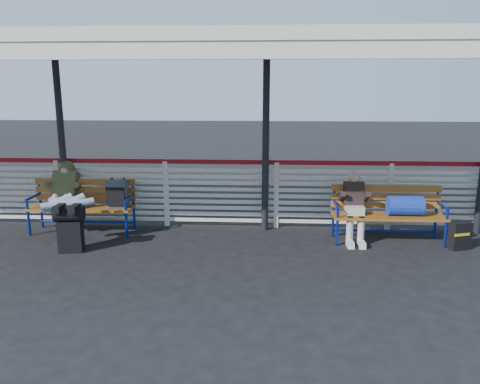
# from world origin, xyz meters

# --- Properties ---
(ground) EXTENTS (60.00, 60.00, 0.00)m
(ground) POSITION_xyz_m (0.00, 0.00, 0.00)
(ground) COLOR black
(ground) RESTS_ON ground
(fence) EXTENTS (12.08, 0.08, 1.24)m
(fence) POSITION_xyz_m (0.00, 1.90, 0.66)
(fence) COLOR silver
(fence) RESTS_ON ground
(canopy) EXTENTS (12.60, 3.60, 3.16)m
(canopy) POSITION_xyz_m (-0.00, 0.87, 3.04)
(canopy) COLOR silver
(canopy) RESTS_ON ground
(luggage_stack) EXTENTS (0.47, 0.31, 0.74)m
(luggage_stack) POSITION_xyz_m (-1.19, 0.43, 0.40)
(luggage_stack) COLOR black
(luggage_stack) RESTS_ON ground
(bench_left) EXTENTS (1.80, 0.56, 0.94)m
(bench_left) POSITION_xyz_m (-1.17, 1.46, 0.60)
(bench_left) COLOR #A5631F
(bench_left) RESTS_ON ground
(bench_right) EXTENTS (1.80, 0.56, 0.92)m
(bench_right) POSITION_xyz_m (3.92, 1.19, 0.59)
(bench_right) COLOR #A5631F
(bench_right) RESTS_ON ground
(traveler_man) EXTENTS (0.94, 1.64, 0.77)m
(traveler_man) POSITION_xyz_m (-1.53, 1.11, 0.67)
(traveler_man) COLOR #90A2C2
(traveler_man) RESTS_ON ground
(companion_person) EXTENTS (0.32, 0.66, 1.15)m
(companion_person) POSITION_xyz_m (3.26, 1.18, 0.60)
(companion_person) COLOR #B5B1A4
(companion_person) RESTS_ON ground
(suitcase_side) EXTENTS (0.36, 0.28, 0.44)m
(suitcase_side) POSITION_xyz_m (4.86, 0.88, 0.22)
(suitcase_side) COLOR black
(suitcase_side) RESTS_ON ground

